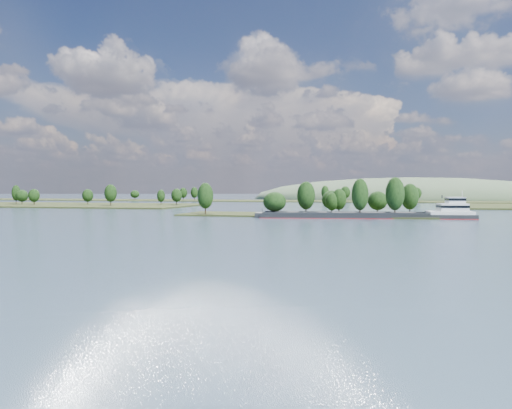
# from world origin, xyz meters

# --- Properties ---
(ground) EXTENTS (1800.00, 1800.00, 0.00)m
(ground) POSITION_xyz_m (0.00, 120.00, 0.00)
(ground) COLOR #3A5065
(ground) RESTS_ON ground
(tree_island) EXTENTS (100.00, 31.97, 15.74)m
(tree_island) POSITION_xyz_m (6.38, 178.95, 4.13)
(tree_island) COLOR #242C13
(tree_island) RESTS_ON ground
(back_shoreline) EXTENTS (900.00, 60.00, 15.50)m
(back_shoreline) POSITION_xyz_m (9.08, 399.91, 0.68)
(back_shoreline) COLOR #242C13
(back_shoreline) RESTS_ON ground
(hill_west) EXTENTS (320.00, 160.00, 44.00)m
(hill_west) POSITION_xyz_m (60.00, 500.00, 0.00)
(hill_west) COLOR #41563B
(hill_west) RESTS_ON ground
(cargo_barge) EXTENTS (80.13, 20.00, 10.76)m
(cargo_barge) POSITION_xyz_m (29.19, 169.30, 1.36)
(cargo_barge) COLOR black
(cargo_barge) RESTS_ON ground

